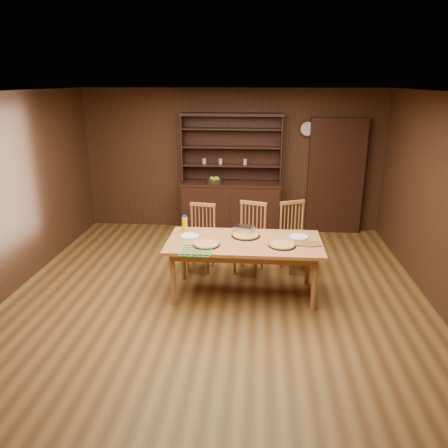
# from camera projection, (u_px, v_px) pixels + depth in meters

# --- Properties ---
(floor) EXTENTS (6.00, 6.00, 0.00)m
(floor) POSITION_uv_depth(u_px,v_px,m) (217.00, 299.00, 5.70)
(floor) COLOR brown
(floor) RESTS_ON ground
(room_shell) EXTENTS (6.00, 6.00, 6.00)m
(room_shell) POSITION_uv_depth(u_px,v_px,m) (216.00, 181.00, 5.21)
(room_shell) COLOR white
(room_shell) RESTS_ON floor
(china_hutch) EXTENTS (1.84, 0.52, 2.17)m
(china_hutch) POSITION_uv_depth(u_px,v_px,m) (231.00, 200.00, 8.12)
(china_hutch) COLOR black
(china_hutch) RESTS_ON floor
(doorway) EXTENTS (1.00, 0.18, 2.10)m
(doorway) POSITION_uv_depth(u_px,v_px,m) (335.00, 177.00, 7.97)
(doorway) COLOR black
(doorway) RESTS_ON floor
(wall_clock) EXTENTS (0.30, 0.05, 0.30)m
(wall_clock) POSITION_uv_depth(u_px,v_px,m) (307.00, 129.00, 7.80)
(wall_clock) COLOR black
(wall_clock) RESTS_ON room_shell
(dining_table) EXTENTS (1.99, 1.00, 0.75)m
(dining_table) POSITION_uv_depth(u_px,v_px,m) (244.00, 246.00, 5.66)
(dining_table) COLOR #BF7B42
(dining_table) RESTS_ON floor
(chair_left) EXTENTS (0.46, 0.44, 0.99)m
(chair_left) POSITION_uv_depth(u_px,v_px,m) (202.00, 235.00, 6.53)
(chair_left) COLOR #A86D39
(chair_left) RESTS_ON floor
(chair_center) EXTENTS (0.53, 0.52, 1.04)m
(chair_center) POSITION_uv_depth(u_px,v_px,m) (251.00, 235.00, 6.43)
(chair_center) COLOR #A86D39
(chair_center) RESTS_ON floor
(chair_right) EXTENTS (0.55, 0.54, 1.03)m
(chair_right) POSITION_uv_depth(u_px,v_px,m) (294.00, 234.00, 6.51)
(chair_right) COLOR #A86D39
(chair_right) RESTS_ON floor
(pizza_left) EXTENTS (0.34, 0.34, 0.04)m
(pizza_left) POSITION_uv_depth(u_px,v_px,m) (206.00, 244.00, 5.48)
(pizza_left) COLOR black
(pizza_left) RESTS_ON dining_table
(pizza_right) EXTENTS (0.35, 0.35, 0.04)m
(pizza_right) POSITION_uv_depth(u_px,v_px,m) (282.00, 245.00, 5.45)
(pizza_right) COLOR black
(pizza_right) RESTS_ON dining_table
(pizza_center) EXTENTS (0.39, 0.39, 0.04)m
(pizza_center) POSITION_uv_depth(u_px,v_px,m) (246.00, 235.00, 5.80)
(pizza_center) COLOR black
(pizza_center) RESTS_ON dining_table
(cooling_rack) EXTENTS (0.43, 0.43, 0.02)m
(cooling_rack) POSITION_uv_depth(u_px,v_px,m) (196.00, 251.00, 5.29)
(cooling_rack) COLOR #0CA84C
(cooling_rack) RESTS_ON dining_table
(plate_left) EXTENTS (0.26, 0.26, 0.02)m
(plate_left) POSITION_uv_depth(u_px,v_px,m) (190.00, 236.00, 5.79)
(plate_left) COLOR white
(plate_left) RESTS_ON dining_table
(plate_right) EXTENTS (0.27, 0.27, 0.02)m
(plate_right) POSITION_uv_depth(u_px,v_px,m) (299.00, 237.00, 5.76)
(plate_right) COLOR white
(plate_right) RESTS_ON dining_table
(foil_dish) EXTENTS (0.30, 0.26, 0.10)m
(foil_dish) POSITION_uv_depth(u_px,v_px,m) (244.00, 230.00, 5.90)
(foil_dish) COLOR silver
(foil_dish) RESTS_ON dining_table
(juice_bottle) EXTENTS (0.08, 0.08, 0.22)m
(juice_bottle) POSITION_uv_depth(u_px,v_px,m) (185.00, 224.00, 5.98)
(juice_bottle) COLOR #E1A80B
(juice_bottle) RESTS_ON dining_table
(pot_holder_a) EXTENTS (0.23, 0.23, 0.01)m
(pot_holder_a) POSITION_uv_depth(u_px,v_px,m) (312.00, 244.00, 5.51)
(pot_holder_a) COLOR red
(pot_holder_a) RESTS_ON dining_table
(pot_holder_b) EXTENTS (0.22, 0.22, 0.01)m
(pot_holder_b) POSITION_uv_depth(u_px,v_px,m) (302.00, 243.00, 5.53)
(pot_holder_b) COLOR red
(pot_holder_b) RESTS_ON dining_table
(fruit_bowl) EXTENTS (0.30, 0.30, 0.12)m
(fruit_bowl) POSITION_uv_depth(u_px,v_px,m) (215.00, 181.00, 7.96)
(fruit_bowl) COLOR black
(fruit_bowl) RESTS_ON china_hutch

